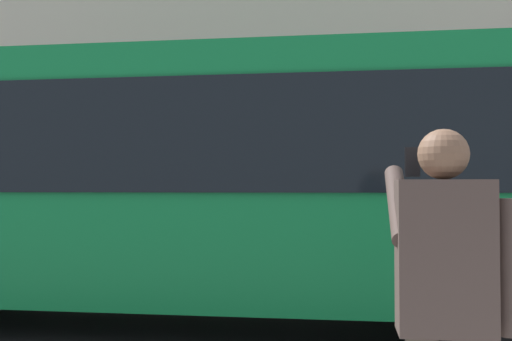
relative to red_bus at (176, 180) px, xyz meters
name	(u,v)px	position (x,y,z in m)	size (l,w,h in m)	color
ground_plane	(373,325)	(-2.25, -0.40, -1.68)	(60.00, 60.00, 0.00)	#232326
red_bus	(176,180)	(0.00, 0.00, 0.00)	(9.05, 2.54, 3.08)	#0F7238
pedestrian_photographer	(445,293)	(-2.35, 4.07, -0.54)	(0.53, 0.52, 1.70)	#4C4238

